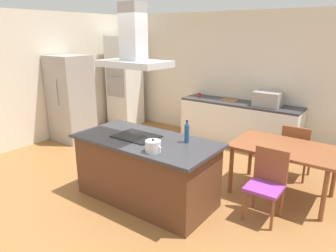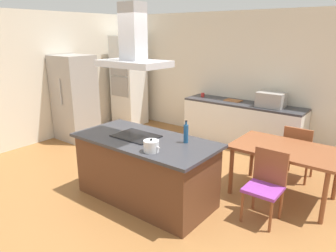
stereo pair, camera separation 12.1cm
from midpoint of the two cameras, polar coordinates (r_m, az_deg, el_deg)
The scene contains 17 objects.
ground at distance 5.66m, azimuth 5.28°, elevation -6.95°, with size 16.00×16.00×0.00m, color #936033.
wall_back at distance 6.82m, azimuth 13.27°, elevation 8.57°, with size 7.20×0.10×2.70m, color beige.
wall_left at distance 7.32m, azimuth -20.77°, elevation 8.47°, with size 0.10×8.80×2.70m, color beige.
kitchen_island at distance 4.36m, azimuth -4.85°, elevation -7.93°, with size 1.99×0.97×0.90m.
cooktop at distance 4.30m, azimuth -6.62°, elevation -1.89°, with size 0.60×0.44×0.01m, color black.
tea_kettle at distance 3.73m, azimuth -3.68°, elevation -3.72°, with size 0.24×0.19×0.17m.
olive_oil_bottle at distance 4.02m, azimuth 2.60°, elevation -1.31°, with size 0.06×0.06×0.30m.
back_counter at distance 6.63m, azimuth 12.27°, elevation 0.44°, with size 2.46×0.62×0.90m.
countertop_microwave at distance 6.30m, azimuth 17.26°, elevation 4.74°, with size 0.50×0.38×0.28m, color #9E9993.
coffee_mug_red at distance 6.96m, azimuth 5.25°, elevation 5.71°, with size 0.08×0.08×0.09m, color red.
cutting_board at distance 6.67m, azimuth 10.76°, elevation 4.68°, with size 0.34×0.24×0.02m, color #995B33.
wall_oven_stack at distance 7.97m, azimuth -8.40°, elevation 8.15°, with size 0.70×0.66×2.20m.
refrigerator at distance 7.04m, azimuth -17.83°, elevation 4.81°, with size 0.80×0.73×1.82m.
dining_table at distance 4.65m, azimuth 19.84°, elevation -4.48°, with size 1.40×0.90×0.75m.
chair_facing_island at distance 4.12m, azimuth 16.89°, elevation -9.36°, with size 0.42×0.42×0.89m.
chair_facing_back_wall at distance 5.31m, azimuth 21.77°, elevation -3.88°, with size 0.42×0.42×0.89m.
range_hood at distance 4.08m, azimuth -7.20°, elevation 14.24°, with size 0.90×0.55×0.78m.
Camera 1 is at (2.57, -3.01, 2.28)m, focal length 33.29 mm.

